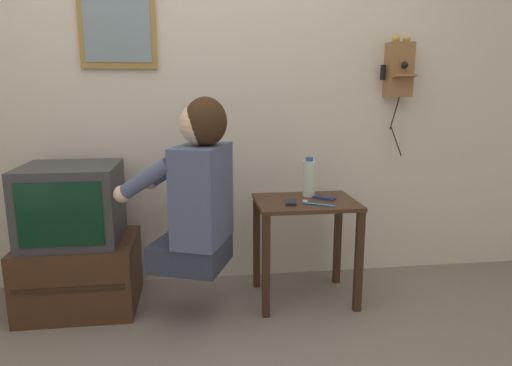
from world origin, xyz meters
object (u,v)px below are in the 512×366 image
(person, at_px, (197,189))
(television, at_px, (72,204))
(cell_phone_spare, at_px, (324,198))
(water_bottle, at_px, (309,178))
(wall_phone_antique, at_px, (399,69))
(framed_picture, at_px, (117,23))
(toothbrush, at_px, (316,204))
(cell_phone_held, at_px, (291,202))

(person, height_order, television, person)
(cell_phone_spare, xyz_separation_m, water_bottle, (-0.07, 0.08, 0.10))
(wall_phone_antique, relative_size, water_bottle, 3.21)
(framed_picture, xyz_separation_m, toothbrush, (1.07, -0.48, -0.98))
(television, bearing_deg, water_bottle, 1.15)
(framed_picture, bearing_deg, person, -50.88)
(cell_phone_held, bearing_deg, wall_phone_antique, 37.42)
(wall_phone_antique, bearing_deg, person, -159.05)
(television, bearing_deg, framed_picture, 48.94)
(person, xyz_separation_m, cell_phone_held, (0.51, 0.11, -0.12))
(cell_phone_spare, bearing_deg, cell_phone_held, 154.86)
(wall_phone_antique, distance_m, cell_phone_spare, 0.96)
(water_bottle, bearing_deg, cell_phone_spare, -45.74)
(television, distance_m, framed_picture, 1.06)
(toothbrush, bearing_deg, cell_phone_held, 96.11)
(toothbrush, bearing_deg, water_bottle, 27.94)
(person, xyz_separation_m, television, (-0.68, 0.24, -0.12))
(television, distance_m, wall_phone_antique, 2.09)
(framed_picture, xyz_separation_m, cell_phone_held, (0.94, -0.42, -0.98))
(framed_picture, xyz_separation_m, cell_phone_spare, (1.15, -0.34, -0.98))
(toothbrush, bearing_deg, wall_phone_antique, -24.91)
(wall_phone_antique, distance_m, toothbrush, 1.05)
(person, distance_m, cell_phone_spare, 0.76)
(person, bearing_deg, framed_picture, 60.04)
(water_bottle, bearing_deg, toothbrush, -92.31)
(framed_picture, height_order, water_bottle, framed_picture)
(framed_picture, bearing_deg, cell_phone_spare, -16.48)
(framed_picture, bearing_deg, television, -131.06)
(cell_phone_held, height_order, water_bottle, water_bottle)
(person, bearing_deg, cell_phone_held, -56.92)
(wall_phone_antique, distance_m, framed_picture, 1.71)
(television, xyz_separation_m, wall_phone_antique, (1.95, 0.25, 0.73))
(wall_phone_antique, xyz_separation_m, water_bottle, (-0.61, -0.22, -0.63))
(television, height_order, water_bottle, water_bottle)
(toothbrush, bearing_deg, cell_phone_spare, -1.31)
(person, relative_size, toothbrush, 5.48)
(person, distance_m, toothbrush, 0.66)
(cell_phone_held, relative_size, toothbrush, 0.82)
(water_bottle, height_order, toothbrush, water_bottle)
(person, height_order, wall_phone_antique, wall_phone_antique)
(television, bearing_deg, cell_phone_spare, -1.99)
(toothbrush, bearing_deg, television, 112.39)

